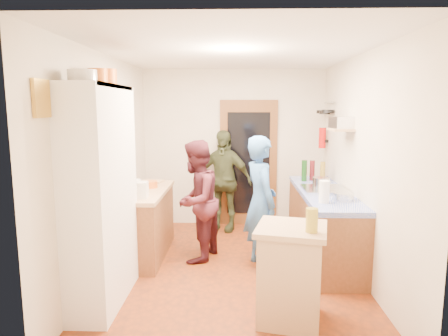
{
  "coord_description": "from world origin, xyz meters",
  "views": [
    {
      "loc": [
        0.04,
        -4.66,
        1.98
      ],
      "look_at": [
        -0.1,
        0.15,
        1.25
      ],
      "focal_mm": 32.0,
      "sensor_mm": 36.0,
      "label": 1
    }
  ],
  "objects_px": {
    "person_left": "(199,200)",
    "person_hob": "(264,202)",
    "right_counter_base": "(323,226)",
    "hutch_body": "(102,196)",
    "island_base": "(290,276)",
    "person_back": "(224,181)"
  },
  "relations": [
    {
      "from": "person_left",
      "to": "person_hob",
      "type": "bearing_deg",
      "value": 92.69
    },
    {
      "from": "right_counter_base",
      "to": "hutch_body",
      "type": "bearing_deg",
      "value": -152.53
    },
    {
      "from": "right_counter_base",
      "to": "island_base",
      "type": "bearing_deg",
      "value": -111.47
    },
    {
      "from": "right_counter_base",
      "to": "person_hob",
      "type": "bearing_deg",
      "value": -156.64
    },
    {
      "from": "person_hob",
      "to": "person_back",
      "type": "bearing_deg",
      "value": 1.19
    },
    {
      "from": "right_counter_base",
      "to": "person_hob",
      "type": "xyz_separation_m",
      "value": [
        -0.81,
        -0.35,
        0.4
      ]
    },
    {
      "from": "person_left",
      "to": "person_back",
      "type": "bearing_deg",
      "value": -174.58
    },
    {
      "from": "right_counter_base",
      "to": "person_back",
      "type": "relative_size",
      "value": 1.35
    },
    {
      "from": "right_counter_base",
      "to": "person_left",
      "type": "bearing_deg",
      "value": -175.31
    },
    {
      "from": "right_counter_base",
      "to": "person_back",
      "type": "height_order",
      "value": "person_back"
    },
    {
      "from": "person_hob",
      "to": "person_back",
      "type": "relative_size",
      "value": 1.01
    },
    {
      "from": "person_back",
      "to": "person_hob",
      "type": "bearing_deg",
      "value": -52.57
    },
    {
      "from": "island_base",
      "to": "person_hob",
      "type": "height_order",
      "value": "person_hob"
    },
    {
      "from": "person_left",
      "to": "person_back",
      "type": "distance_m",
      "value": 1.3
    },
    {
      "from": "island_base",
      "to": "person_hob",
      "type": "bearing_deg",
      "value": 97.28
    },
    {
      "from": "island_base",
      "to": "person_hob",
      "type": "xyz_separation_m",
      "value": [
        -0.17,
        1.29,
        0.39
      ]
    },
    {
      "from": "hutch_body",
      "to": "person_back",
      "type": "relative_size",
      "value": 1.35
    },
    {
      "from": "island_base",
      "to": "person_left",
      "type": "xyz_separation_m",
      "value": [
        -0.98,
        1.51,
        0.36
      ]
    },
    {
      "from": "hutch_body",
      "to": "island_base",
      "type": "relative_size",
      "value": 2.56
    },
    {
      "from": "right_counter_base",
      "to": "island_base",
      "type": "relative_size",
      "value": 2.56
    },
    {
      "from": "island_base",
      "to": "person_left",
      "type": "height_order",
      "value": "person_left"
    },
    {
      "from": "island_base",
      "to": "person_back",
      "type": "bearing_deg",
      "value": 104.28
    }
  ]
}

